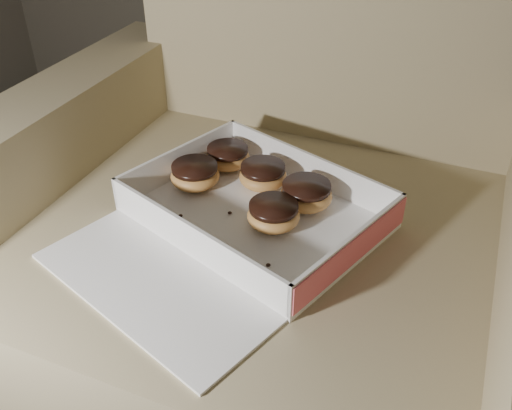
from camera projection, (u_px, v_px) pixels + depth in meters
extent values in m
cube|color=#998561|center=(269.00, 311.00, 1.08)|extent=(0.78, 0.78, 0.45)
cube|color=#998561|center=(78.00, 227.00, 1.17)|extent=(0.13, 0.78, 0.61)
cube|color=white|center=(256.00, 217.00, 0.94)|extent=(0.45, 0.39, 0.01)
cube|color=white|center=(309.00, 168.00, 1.00)|extent=(0.36, 0.13, 0.06)
cube|color=white|center=(193.00, 241.00, 0.84)|extent=(0.36, 0.13, 0.06)
cube|color=white|center=(179.00, 161.00, 1.02)|extent=(0.10, 0.27, 0.06)
cube|color=white|center=(352.00, 250.00, 0.82)|extent=(0.10, 0.27, 0.06)
cube|color=#E95D68|center=(354.00, 252.00, 0.81)|extent=(0.09, 0.26, 0.05)
cube|color=white|center=(152.00, 286.00, 0.81)|extent=(0.40, 0.27, 0.01)
ellipsoid|color=gold|center=(195.00, 176.00, 0.99)|extent=(0.09, 0.09, 0.04)
cylinder|color=black|center=(194.00, 167.00, 0.98)|extent=(0.08, 0.08, 0.01)
ellipsoid|color=gold|center=(228.00, 158.00, 1.05)|extent=(0.08, 0.08, 0.04)
cylinder|color=black|center=(227.00, 150.00, 1.04)|extent=(0.07, 0.07, 0.01)
ellipsoid|color=gold|center=(273.00, 216.00, 0.90)|extent=(0.08, 0.08, 0.04)
cylinder|color=black|center=(274.00, 207.00, 0.89)|extent=(0.08, 0.08, 0.01)
ellipsoid|color=gold|center=(306.00, 196.00, 0.94)|extent=(0.09, 0.09, 0.04)
cylinder|color=black|center=(307.00, 187.00, 0.93)|extent=(0.08, 0.08, 0.01)
ellipsoid|color=gold|center=(263.00, 177.00, 0.99)|extent=(0.08, 0.08, 0.04)
cylinder|color=black|center=(263.00, 168.00, 0.98)|extent=(0.08, 0.08, 0.01)
ellipsoid|color=black|center=(268.00, 265.00, 0.83)|extent=(0.01, 0.01, 0.00)
ellipsoid|color=black|center=(285.00, 283.00, 0.80)|extent=(0.01, 0.01, 0.00)
ellipsoid|color=black|center=(230.00, 213.00, 0.94)|extent=(0.01, 0.01, 0.00)
ellipsoid|color=black|center=(181.00, 216.00, 0.93)|extent=(0.01, 0.01, 0.00)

